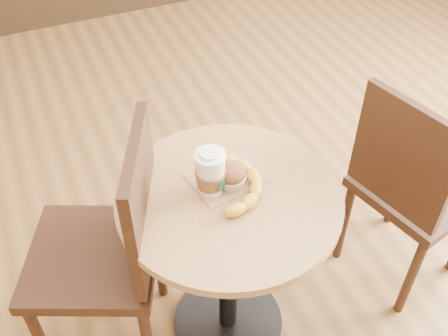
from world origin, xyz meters
The scene contains 7 objects.
cafe_table centered at (-0.10, 0.05, 0.54)m, with size 0.72×0.72×0.75m.
chair_left centered at (-0.48, 0.17, 0.54)m, with size 0.57×0.57×0.99m.
chair_right centered at (0.64, 0.02, 0.52)m, with size 0.50×0.50×0.95m.
kraft_bag centered at (-0.07, 0.12, 0.75)m, with size 0.24×0.18×0.00m, color #A1734E.
coffee_cup centered at (-0.15, 0.09, 0.82)m, with size 0.10×0.10×0.16m.
muffin centered at (-0.08, 0.08, 0.79)m, with size 0.09×0.09×0.08m.
banana centered at (-0.07, 0.07, 0.77)m, with size 0.19×0.28×0.04m, color gold, non-canonical shape.
Camera 1 is at (-0.57, -0.99, 1.93)m, focal length 42.00 mm.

